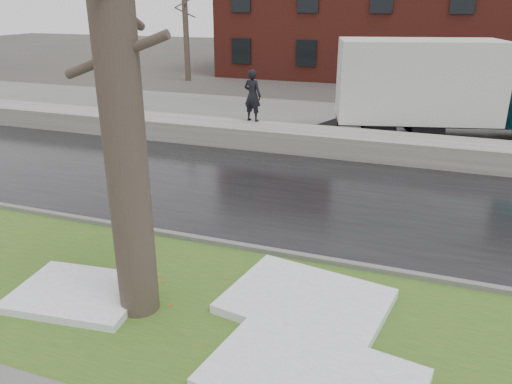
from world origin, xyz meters
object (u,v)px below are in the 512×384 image
(worker, at_px, (252,96))
(tree, at_px, (117,61))
(fire_hydrant, at_px, (138,232))
(box_truck, at_px, (449,89))

(worker, bearing_deg, tree, 111.64)
(fire_hydrant, relative_size, box_truck, 0.07)
(fire_hydrant, distance_m, tree, 4.20)
(tree, xyz_separation_m, box_truck, (4.65, 13.42, -2.17))
(tree, height_order, worker, tree)
(fire_hydrant, xyz_separation_m, worker, (-0.87, 9.10, 1.21))
(tree, relative_size, box_truck, 0.74)
(fire_hydrant, bearing_deg, worker, 103.85)
(box_truck, bearing_deg, worker, -173.74)
(tree, height_order, box_truck, tree)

